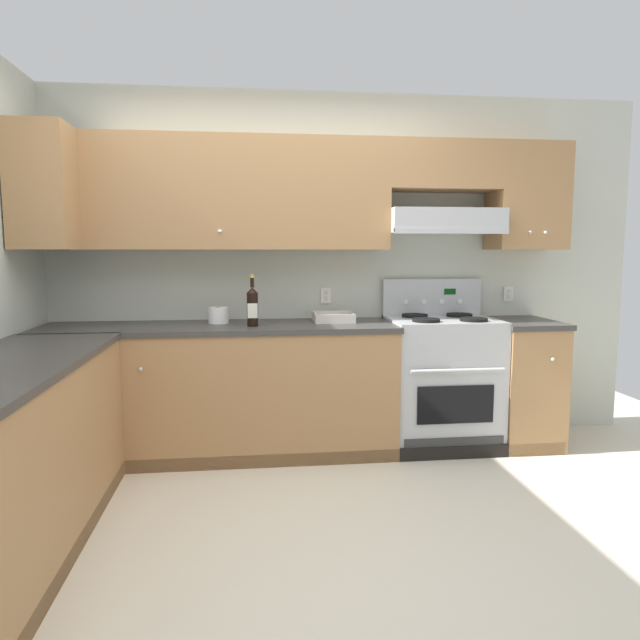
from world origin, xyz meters
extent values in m
plane|color=beige|center=(0.00, 0.00, 0.00)|extent=(7.04, 7.04, 0.00)
cube|color=beige|center=(0.46, 1.62, 1.27)|extent=(4.68, 0.12, 2.55)
cube|color=#A87A4C|center=(-0.32, 1.38, 1.80)|extent=(2.32, 0.34, 0.76)
cube|color=#A87A4C|center=(1.89, 1.38, 1.80)|extent=(0.51, 0.34, 0.76)
cube|color=#A87A4C|center=(1.24, 1.38, 2.01)|extent=(0.80, 0.34, 0.34)
cube|color=#B7BABC|center=(1.24, 1.34, 1.62)|extent=(0.80, 0.46, 0.17)
cube|color=#B7BABC|center=(1.24, 1.12, 1.54)|extent=(0.80, 0.03, 0.04)
sphere|color=silver|center=(-0.32, 1.20, 1.54)|extent=(0.02, 0.02, 0.02)
sphere|color=silver|center=(1.84, 1.20, 1.54)|extent=(0.02, 0.02, 0.02)
sphere|color=silver|center=(1.95, 1.20, 1.54)|extent=(0.02, 0.02, 0.02)
cube|color=silver|center=(0.43, 1.55, 1.08)|extent=(0.08, 0.01, 0.12)
cube|color=silver|center=(0.43, 1.54, 1.10)|extent=(0.03, 0.00, 0.03)
cube|color=silver|center=(0.43, 1.54, 1.06)|extent=(0.03, 0.00, 0.03)
cube|color=silver|center=(1.85, 1.55, 1.08)|extent=(0.08, 0.01, 0.12)
cube|color=silver|center=(1.85, 1.54, 1.10)|extent=(0.03, 0.00, 0.03)
cube|color=silver|center=(1.85, 1.54, 1.06)|extent=(0.03, 0.00, 0.03)
cube|color=#A87A4C|center=(-1.38, 1.20, 1.80)|extent=(0.34, 0.64, 0.76)
cube|color=#A87A4C|center=(-0.34, 1.25, 0.44)|extent=(2.38, 0.61, 0.87)
cube|color=#3D3A38|center=(-0.34, 1.25, 0.89)|extent=(2.40, 0.63, 0.04)
cube|color=#A87A4C|center=(1.84, 1.25, 0.44)|extent=(0.43, 0.61, 0.87)
cube|color=#3D3A38|center=(1.84, 1.25, 0.89)|extent=(0.45, 0.63, 0.04)
cube|color=black|center=(0.26, 0.97, 0.04)|extent=(3.54, 0.06, 0.09)
sphere|color=silver|center=(-0.82, 0.93, 0.68)|extent=(0.03, 0.03, 0.03)
sphere|color=silver|center=(1.90, 0.93, 0.68)|extent=(0.03, 0.03, 0.03)
cube|color=#A87A4C|center=(-1.25, 0.00, 0.44)|extent=(0.61, 1.89, 0.87)
cube|color=#3D3A38|center=(-1.25, 0.00, 0.89)|extent=(0.63, 1.91, 0.04)
cube|color=black|center=(-0.97, 0.00, 0.04)|extent=(0.06, 1.85, 0.09)
cube|color=#B7BABC|center=(1.24, 1.25, 0.46)|extent=(0.76, 0.58, 0.91)
cube|color=black|center=(1.24, 0.95, 0.38)|extent=(0.53, 0.01, 0.26)
cylinder|color=silver|center=(1.24, 0.93, 0.62)|extent=(0.65, 0.02, 0.02)
cube|color=#333333|center=(1.24, 0.96, 0.10)|extent=(0.70, 0.01, 0.11)
cube|color=#B7BABC|center=(1.24, 1.25, 0.92)|extent=(0.76, 0.58, 0.02)
cube|color=#B7BABC|center=(1.24, 1.52, 1.05)|extent=(0.76, 0.04, 0.29)
cube|color=#053F0C|center=(1.37, 1.50, 1.10)|extent=(0.09, 0.01, 0.04)
cylinder|color=black|center=(1.07, 1.11, 0.94)|extent=(0.19, 0.19, 0.02)
cylinder|color=black|center=(1.07, 1.11, 0.93)|extent=(0.07, 0.07, 0.01)
cylinder|color=black|center=(1.41, 1.11, 0.94)|extent=(0.19, 0.19, 0.02)
cylinder|color=black|center=(1.41, 1.11, 0.93)|extent=(0.07, 0.07, 0.01)
cylinder|color=black|center=(1.07, 1.39, 0.94)|extent=(0.19, 0.19, 0.02)
cylinder|color=black|center=(1.07, 1.39, 0.93)|extent=(0.07, 0.07, 0.01)
cylinder|color=black|center=(1.41, 1.39, 0.94)|extent=(0.19, 0.19, 0.02)
cylinder|color=black|center=(1.41, 1.39, 0.93)|extent=(0.07, 0.07, 0.01)
cylinder|color=white|center=(1.03, 1.50, 1.03)|extent=(0.04, 0.02, 0.04)
cylinder|color=white|center=(1.17, 1.50, 1.03)|extent=(0.04, 0.02, 0.04)
cylinder|color=white|center=(1.31, 1.50, 1.03)|extent=(0.04, 0.02, 0.04)
cylinder|color=white|center=(1.45, 1.50, 1.03)|extent=(0.04, 0.02, 0.04)
cylinder|color=black|center=(-0.12, 1.15, 1.02)|extent=(0.07, 0.07, 0.22)
cone|color=black|center=(-0.12, 1.15, 1.15)|extent=(0.07, 0.07, 0.04)
cylinder|color=black|center=(-0.12, 1.15, 1.21)|extent=(0.03, 0.03, 0.08)
cylinder|color=gold|center=(-0.12, 1.15, 1.24)|extent=(0.03, 0.03, 0.02)
cube|color=silver|center=(-0.12, 1.11, 1.02)|extent=(0.07, 0.00, 0.10)
cube|color=beige|center=(0.45, 1.34, 0.92)|extent=(0.22, 0.22, 0.02)
cube|color=beige|center=(0.45, 1.21, 0.94)|extent=(0.28, 0.01, 0.06)
cube|color=beige|center=(0.45, 1.47, 0.94)|extent=(0.28, 0.01, 0.06)
cube|color=beige|center=(0.32, 1.34, 0.94)|extent=(0.01, 0.25, 0.06)
cube|color=beige|center=(0.59, 1.34, 0.94)|extent=(0.01, 0.25, 0.06)
cylinder|color=white|center=(-0.35, 1.34, 0.97)|extent=(0.14, 0.14, 0.11)
cylinder|color=#9E7A51|center=(-0.35, 1.34, 1.02)|extent=(0.04, 0.04, 0.01)
camera|label=1|loc=(-0.13, -2.72, 1.42)|focal=32.53mm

